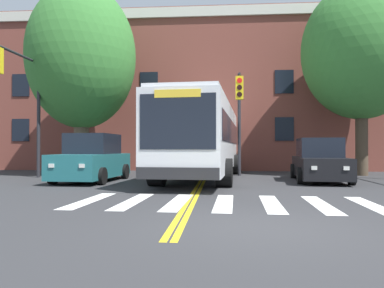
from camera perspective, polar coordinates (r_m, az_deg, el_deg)
The scene contains 12 objects.
ground_plane at distance 6.81m, azimuth 9.48°, elevation -12.33°, with size 120.00×120.00×0.00m, color #303033.
crosswalk at distance 9.56m, azimuth 8.47°, elevation -8.90°, with size 8.79×3.42×0.01m.
lane_line_yellow_inner at distance 23.49m, azimuth 2.32°, elevation -3.97°, with size 0.12×36.00×0.01m, color gold.
lane_line_yellow_outer at distance 23.48m, azimuth 2.71°, elevation -3.97°, with size 0.12×36.00×0.01m, color gold.
city_bus at distance 17.18m, azimuth 1.78°, elevation 0.99°, with size 3.70×12.50×3.39m.
car_teal_near_lane at distance 16.10m, azimuth -14.95°, elevation -2.36°, with size 2.34×4.66×1.97m.
car_black_far_lane at distance 16.42m, azimuth 18.83°, elevation -2.58°, with size 2.41×4.81×1.79m.
traffic_light_far_corner at distance 18.01m, azimuth -24.31°, elevation 7.46°, with size 0.35×3.36×5.85m.
traffic_light_overhead at distance 17.83m, azimuth 7.23°, elevation 5.74°, with size 0.37×2.80×5.12m.
street_tree_curbside_large at distance 21.15m, azimuth 24.39°, elevation 12.77°, with size 7.55×7.48×9.73m.
street_tree_curbside_small at distance 20.54m, azimuth -16.46°, elevation 12.56°, with size 6.87×6.98×9.78m.
building_facade at distance 27.90m, azimuth 12.18°, elevation 6.88°, with size 40.57×10.05×10.01m.
Camera 1 is at (-0.59, -6.64, 1.39)m, focal length 35.00 mm.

